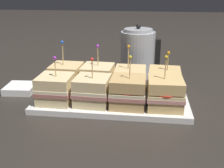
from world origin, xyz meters
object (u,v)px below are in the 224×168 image
at_px(sandwich_back_far_left, 67,77).
at_px(sandwich_back_center_left, 98,78).
at_px(serving_platter, 112,100).
at_px(sandwich_back_far_right, 164,81).
at_px(sandwich_front_center_left, 93,91).
at_px(sandwich_front_far_right, 165,94).
at_px(kettle_steel, 138,53).
at_px(sandwich_front_far_left, 56,89).
at_px(sandwich_front_center_right, 128,92).
at_px(sandwich_back_center_right, 130,80).
at_px(napkin_stack, 21,88).

bearing_deg(sandwich_back_far_left, sandwich_back_center_left, 0.82).
relative_size(serving_platter, sandwich_back_far_right, 3.30).
relative_size(sandwich_front_center_left, sandwich_front_far_right, 0.93).
bearing_deg(sandwich_front_center_left, kettle_steel, 70.31).
distance_m(sandwich_front_far_left, sandwich_front_center_right, 0.23).
distance_m(serving_platter, sandwich_back_center_right, 0.09).
height_order(sandwich_front_far_left, kettle_steel, kettle_steel).
xyz_separation_m(sandwich_back_far_left, sandwich_back_far_right, (0.33, 0.00, -0.00)).
relative_size(serving_platter, kettle_steel, 2.26).
distance_m(sandwich_front_center_right, kettle_steel, 0.35).
distance_m(sandwich_back_far_left, kettle_steel, 0.34).
bearing_deg(sandwich_front_center_left, sandwich_back_center_left, 91.58).
height_order(sandwich_back_center_left, sandwich_back_far_right, sandwich_back_center_left).
xyz_separation_m(sandwich_front_center_right, sandwich_back_far_right, (0.11, 0.11, -0.00)).
distance_m(sandwich_front_far_right, sandwich_back_center_right, 0.16).
height_order(sandwich_front_center_right, sandwich_back_center_right, sandwich_back_center_right).
relative_size(sandwich_front_far_left, sandwich_back_far_left, 0.87).
xyz_separation_m(sandwich_front_far_right, sandwich_back_far_left, (-0.33, 0.11, 0.00)).
height_order(serving_platter, sandwich_front_center_left, sandwich_front_center_left).
bearing_deg(sandwich_back_center_left, sandwich_front_center_right, -45.08).
bearing_deg(sandwich_back_center_left, sandwich_front_center_left, -88.42).
xyz_separation_m(sandwich_front_far_left, sandwich_front_center_left, (0.12, 0.00, -0.00)).
distance_m(serving_platter, sandwich_back_far_right, 0.19).
bearing_deg(sandwich_front_far_left, sandwich_front_center_right, -0.37).
relative_size(serving_platter, sandwich_front_center_left, 3.27).
distance_m(sandwich_front_center_left, sandwich_back_center_left, 0.11).
relative_size(serving_platter, sandwich_front_center_right, 3.08).
bearing_deg(serving_platter, kettle_steel, 76.44).
bearing_deg(kettle_steel, sandwich_back_center_left, -118.28).
relative_size(sandwich_front_center_left, sandwich_back_center_left, 0.92).
height_order(sandwich_back_far_right, kettle_steel, kettle_steel).
bearing_deg(kettle_steel, sandwich_back_far_left, -134.77).
xyz_separation_m(sandwich_front_far_left, sandwich_back_far_right, (0.34, 0.11, -0.00)).
distance_m(sandwich_back_far_left, sandwich_back_center_left, 0.11).
xyz_separation_m(sandwich_front_far_left, sandwich_front_center_right, (0.23, -0.00, 0.00)).
relative_size(sandwich_front_center_right, sandwich_back_far_right, 1.07).
bearing_deg(sandwich_back_center_left, sandwich_back_center_right, -0.45).
distance_m(sandwich_front_far_left, sandwich_front_far_right, 0.34).
height_order(serving_platter, kettle_steel, kettle_steel).
bearing_deg(sandwich_back_center_right, serving_platter, -134.92).
distance_m(sandwich_front_far_left, sandwich_back_far_left, 0.11).
bearing_deg(sandwich_front_center_left, napkin_stack, 158.81).
bearing_deg(sandwich_back_far_left, sandwich_back_far_right, 0.44).
height_order(sandwich_front_far_right, sandwich_back_center_left, sandwich_back_center_left).
xyz_separation_m(sandwich_front_center_right, sandwich_back_center_left, (-0.11, 0.11, 0.00)).
height_order(sandwich_front_center_left, napkin_stack, sandwich_front_center_left).
distance_m(sandwich_front_far_left, sandwich_front_center_left, 0.12).
bearing_deg(napkin_stack, sandwich_back_far_right, 0.00).
bearing_deg(sandwich_back_far_right, kettle_steel, 112.63).
bearing_deg(sandwich_front_center_right, sandwich_front_center_left, 178.60).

